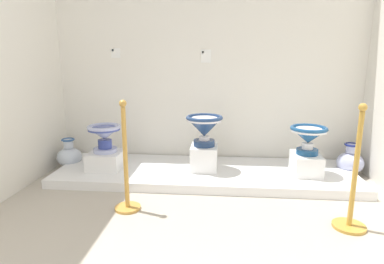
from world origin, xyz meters
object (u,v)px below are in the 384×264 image
stanchion_post_near_right (353,193)px  decorative_vase_spare (69,156)px  plinth_block_broad_patterned (306,164)px  info_placard_second (206,56)px  antique_toilet_squat_floral (204,126)px  info_placard_first (116,53)px  stanchion_post_near_left (126,176)px  antique_toilet_broad_patterned (308,135)px  decorative_vase_corner (350,162)px  plinth_block_rightmost (106,160)px  antique_toilet_rightmost (104,134)px  plinth_block_squat_floral (204,157)px

stanchion_post_near_right → decorative_vase_spare: bearing=157.8°
plinth_block_broad_patterned → info_placard_second: (-1.13, 0.57, 1.15)m
antique_toilet_squat_floral → info_placard_first: (-1.14, 0.52, 0.81)m
stanchion_post_near_left → antique_toilet_broad_patterned: bearing=25.0°
plinth_block_broad_patterned → antique_toilet_broad_patterned: bearing=90.0°
info_placard_second → plinth_block_broad_patterned: bearing=-26.7°
decorative_vase_corner → plinth_block_rightmost: bearing=-174.3°
antique_toilet_rightmost → decorative_vase_spare: bearing=158.0°
stanchion_post_near_left → plinth_block_squat_floral: bearing=53.7°
antique_toilet_rightmost → plinth_block_broad_patterned: size_ratio=0.98×
plinth_block_broad_patterned → stanchion_post_near_right: 0.99m
antique_toilet_broad_patterned → info_placard_first: (-2.26, 0.57, 0.87)m
info_placard_first → antique_toilet_broad_patterned: bearing=-14.2°
plinth_block_squat_floral → antique_toilet_squat_floral: antique_toilet_squat_floral is taller
plinth_block_squat_floral → antique_toilet_squat_floral: 0.36m
antique_toilet_squat_floral → decorative_vase_corner: bearing=6.9°
antique_toilet_squat_floral → antique_toilet_broad_patterned: (1.12, -0.05, -0.07)m
antique_toilet_squat_floral → info_placard_first: bearing=155.7°
info_placard_first → decorative_vase_corner: (2.82, -0.31, -1.23)m
decorative_vase_spare → plinth_block_broad_patterned: bearing=-4.1°
antique_toilet_rightmost → plinth_block_squat_floral: 1.16m
stanchion_post_near_left → decorative_vase_spare: bearing=135.2°
decorative_vase_spare → antique_toilet_rightmost: bearing=-22.0°
plinth_block_broad_patterned → stanchion_post_near_left: size_ratio=0.38×
plinth_block_squat_floral → plinth_block_broad_patterned: size_ratio=0.94×
antique_toilet_rightmost → decorative_vase_corner: 2.84m
antique_toilet_rightmost → stanchion_post_near_left: 0.95m
plinth_block_rightmost → plinth_block_squat_floral: bearing=3.8°
info_placard_second → info_placard_first: bearing=-180.0°
info_placard_second → antique_toilet_squat_floral: bearing=-88.5°
decorative_vase_spare → decorative_vase_corner: decorative_vase_corner is taller
decorative_vase_spare → stanchion_post_near_left: (1.03, -1.02, 0.16)m
decorative_vase_spare → stanchion_post_near_left: bearing=-44.8°
info_placard_second → decorative_vase_spare: bearing=-167.4°
plinth_block_squat_floral → stanchion_post_near_left: stanchion_post_near_left is taller
stanchion_post_near_left → info_placard_second: bearing=65.7°
plinth_block_rightmost → stanchion_post_near_left: size_ratio=0.38×
info_placard_first → stanchion_post_near_left: info_placard_first is taller
antique_toilet_broad_patterned → decorative_vase_spare: bearing=175.9°
plinth_block_squat_floral → antique_toilet_rightmost: bearing=-176.2°
antique_toilet_squat_floral → plinth_block_broad_patterned: 1.18m
plinth_block_rightmost → info_placard_first: bearing=91.6°
info_placard_first → decorative_vase_spare: size_ratio=0.30×
antique_toilet_rightmost → antique_toilet_broad_patterned: bearing=0.5°
antique_toilet_rightmost → stanchion_post_near_left: bearing=-59.0°
decorative_vase_corner → stanchion_post_near_right: size_ratio=0.38×
plinth_block_rightmost → info_placard_second: info_placard_second is taller
plinth_block_rightmost → stanchion_post_near_right: 2.54m
plinth_block_squat_floral → stanchion_post_near_left: size_ratio=0.36×
decorative_vase_spare → stanchion_post_near_right: (2.89, -1.18, 0.14)m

